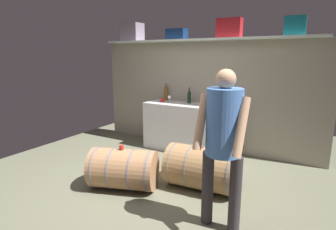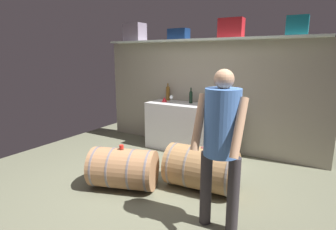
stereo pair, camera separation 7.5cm
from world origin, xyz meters
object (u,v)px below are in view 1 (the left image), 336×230
(wine_barrel_near, at_px, (123,169))
(wine_bottle_dark, at_px, (189,97))
(toolcase_grey, at_px, (132,32))
(toolcase_teal, at_px, (295,26))
(toolcase_red, at_px, (229,28))
(wine_bottle_amber, at_px, (166,93))
(wine_glass, at_px, (170,97))
(winemaker_pouring, at_px, (223,134))
(wine_barrel_far, at_px, (202,168))
(tasting_cup, at_px, (121,147))
(work_cabinet, at_px, (189,128))
(red_funnel, at_px, (163,99))
(toolcase_navy, at_px, (177,34))

(wine_barrel_near, bearing_deg, wine_bottle_dark, 69.04)
(toolcase_grey, xyz_separation_m, toolcase_teal, (3.09, 0.00, -0.03))
(toolcase_red, xyz_separation_m, toolcase_teal, (1.03, 0.00, -0.02))
(wine_bottle_amber, bearing_deg, toolcase_red, -0.46)
(wine_glass, bearing_deg, toolcase_red, 11.54)
(toolcase_red, bearing_deg, winemaker_pouring, -75.07)
(toolcase_red, bearing_deg, wine_barrel_far, -85.51)
(winemaker_pouring, bearing_deg, wine_glass, -47.32)
(wine_bottle_dark, xyz_separation_m, wine_bottle_amber, (-0.56, 0.08, 0.02))
(toolcase_red, distance_m, tasting_cup, 2.73)
(toolcase_grey, bearing_deg, wine_barrel_near, -54.05)
(wine_bottle_amber, bearing_deg, toolcase_teal, -0.25)
(work_cabinet, height_order, red_funnel, red_funnel)
(red_funnel, bearing_deg, wine_bottle_amber, 102.28)
(work_cabinet, relative_size, tasting_cup, 29.02)
(wine_bottle_dark, relative_size, wine_barrel_near, 0.29)
(wine_bottle_dark, distance_m, wine_glass, 0.38)
(wine_glass, bearing_deg, toolcase_teal, 5.90)
(wine_barrel_near, xyz_separation_m, wine_barrel_far, (0.94, 0.52, 0.02))
(wine_bottle_dark, bearing_deg, wine_barrel_near, -91.77)
(toolcase_grey, xyz_separation_m, wine_bottle_amber, (0.80, 0.01, -1.21))
(toolcase_teal, relative_size, red_funnel, 2.82)
(toolcase_teal, distance_m, wine_barrel_far, 2.59)
(toolcase_navy, xyz_separation_m, tasting_cup, (0.24, -2.01, -1.61))
(work_cabinet, bearing_deg, wine_glass, -177.19)
(tasting_cup, bearing_deg, toolcase_teal, 48.07)
(work_cabinet, distance_m, wine_barrel_near, 1.83)
(wine_bottle_amber, bearing_deg, wine_barrel_near, -76.03)
(toolcase_navy, relative_size, wine_barrel_near, 0.38)
(toolcase_navy, relative_size, wine_glass, 2.66)
(wine_barrel_near, bearing_deg, toolcase_navy, 78.14)
(toolcase_red, bearing_deg, wine_barrel_near, -112.96)
(toolcase_red, relative_size, toolcase_teal, 1.33)
(toolcase_grey, xyz_separation_m, work_cabinet, (1.43, -0.19, -1.82))
(toolcase_teal, relative_size, tasting_cup, 5.16)
(wine_bottle_dark, bearing_deg, wine_bottle_amber, 171.49)
(tasting_cup, bearing_deg, toolcase_red, 68.80)
(tasting_cup, height_order, winemaker_pouring, winemaker_pouring)
(wine_bottle_dark, height_order, winemaker_pouring, winemaker_pouring)
(red_funnel, bearing_deg, wine_barrel_near, -75.84)
(wine_bottle_dark, height_order, wine_barrel_far, wine_bottle_dark)
(wine_bottle_amber, bearing_deg, wine_barrel_far, -46.25)
(wine_glass, height_order, wine_barrel_near, wine_glass)
(toolcase_navy, xyz_separation_m, wine_bottle_dark, (0.32, -0.07, -1.16))
(winemaker_pouring, bearing_deg, toolcase_grey, -37.14)
(toolcase_teal, height_order, tasting_cup, toolcase_teal)
(toolcase_navy, distance_m, wine_bottle_dark, 1.20)
(toolcase_navy, relative_size, winemaker_pouring, 0.23)
(toolcase_navy, distance_m, toolcase_red, 1.02)
(toolcase_grey, xyz_separation_m, toolcase_navy, (1.04, 0.00, -0.08))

